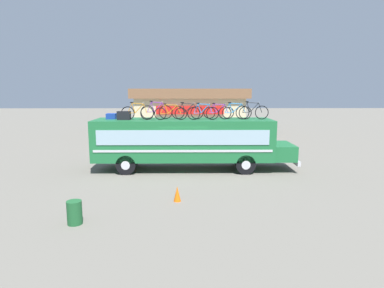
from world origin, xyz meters
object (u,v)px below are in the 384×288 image
(bus, at_px, (188,140))
(rooftop_bicycle_4, at_px, (187,112))
(rooftop_bicycle_7, at_px, (235,112))
(rooftop_bicycle_2, at_px, (156,111))
(rooftop_bicycle_8, at_px, (252,112))
(rooftop_bicycle_6, at_px, (219,112))
(rooftop_bicycle_5, at_px, (203,113))
(rooftop_bicycle_3, at_px, (171,113))
(traffic_cone, at_px, (177,194))
(rooftop_bicycle_1, at_px, (137,113))
(luggage_bag_1, at_px, (112,116))
(luggage_bag_2, at_px, (124,116))
(trash_bin, at_px, (75,213))

(bus, xyz_separation_m, rooftop_bicycle_4, (-0.00, 0.15, 1.52))
(bus, distance_m, rooftop_bicycle_7, 2.98)
(rooftop_bicycle_2, height_order, rooftop_bicycle_8, rooftop_bicycle_2)
(rooftop_bicycle_7, bearing_deg, rooftop_bicycle_6, 154.79)
(bus, height_order, rooftop_bicycle_5, rooftop_bicycle_5)
(rooftop_bicycle_3, relative_size, traffic_cone, 2.86)
(rooftop_bicycle_8, distance_m, traffic_cone, 7.11)
(rooftop_bicycle_1, distance_m, rooftop_bicycle_4, 2.69)
(rooftop_bicycle_3, xyz_separation_m, rooftop_bicycle_4, (0.89, 0.49, 0.02))
(rooftop_bicycle_5, distance_m, rooftop_bicycle_6, 1.15)
(rooftop_bicycle_4, height_order, rooftop_bicycle_8, rooftop_bicycle_8)
(rooftop_bicycle_4, bearing_deg, rooftop_bicycle_3, -151.07)
(luggage_bag_1, relative_size, rooftop_bicycle_8, 0.30)
(rooftop_bicycle_7, bearing_deg, luggage_bag_2, -177.98)
(trash_bin, bearing_deg, rooftop_bicycle_4, 64.23)
(luggage_bag_1, distance_m, rooftop_bicycle_3, 3.31)
(rooftop_bicycle_4, distance_m, rooftop_bicycle_8, 3.48)
(rooftop_bicycle_3, height_order, rooftop_bicycle_4, rooftop_bicycle_4)
(luggage_bag_1, bearing_deg, rooftop_bicycle_3, -10.47)
(rooftop_bicycle_6, height_order, trash_bin, rooftop_bicycle_6)
(rooftop_bicycle_4, xyz_separation_m, traffic_cone, (-0.39, -5.43, -2.85))
(bus, height_order, rooftop_bicycle_2, rooftop_bicycle_2)
(rooftop_bicycle_3, xyz_separation_m, rooftop_bicycle_6, (2.61, 0.72, -0.00))
(bus, height_order, rooftop_bicycle_8, rooftop_bicycle_8)
(rooftop_bicycle_6, bearing_deg, rooftop_bicycle_8, -13.45)
(rooftop_bicycle_4, distance_m, rooftop_bicycle_7, 2.57)
(rooftop_bicycle_4, xyz_separation_m, trash_bin, (-3.68, -7.63, -2.77))
(rooftop_bicycle_1, bearing_deg, rooftop_bicycle_6, 9.64)
(luggage_bag_1, distance_m, trash_bin, 8.15)
(rooftop_bicycle_6, xyz_separation_m, traffic_cone, (-2.11, -5.65, -2.83))
(rooftop_bicycle_6, distance_m, rooftop_bicycle_8, 1.81)
(rooftop_bicycle_2, xyz_separation_m, rooftop_bicycle_5, (2.51, -0.62, -0.03))
(rooftop_bicycle_6, bearing_deg, rooftop_bicycle_7, -25.21)
(rooftop_bicycle_2, relative_size, rooftop_bicycle_5, 1.03)
(rooftop_bicycle_5, xyz_separation_m, rooftop_bicycle_6, (0.89, 0.72, -0.02))
(luggage_bag_2, bearing_deg, luggage_bag_1, 147.51)
(luggage_bag_1, distance_m, rooftop_bicycle_6, 5.86)
(rooftop_bicycle_8, bearing_deg, trash_bin, -133.93)
(rooftop_bicycle_8, relative_size, trash_bin, 2.27)
(rooftop_bicycle_4, height_order, traffic_cone, rooftop_bicycle_4)
(luggage_bag_2, bearing_deg, bus, 3.99)
(rooftop_bicycle_1, distance_m, trash_bin, 7.70)
(traffic_cone, bearing_deg, rooftop_bicycle_2, 103.14)
(rooftop_bicycle_5, bearing_deg, bus, 157.07)
(rooftop_bicycle_4, height_order, rooftop_bicycle_7, rooftop_bicycle_4)
(rooftop_bicycle_4, bearing_deg, rooftop_bicycle_6, 7.40)
(bus, distance_m, rooftop_bicycle_6, 2.31)
(rooftop_bicycle_5, bearing_deg, rooftop_bicycle_6, 38.89)
(trash_bin, xyz_separation_m, traffic_cone, (3.29, 2.20, -0.09))
(rooftop_bicycle_1, distance_m, rooftop_bicycle_3, 1.75)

